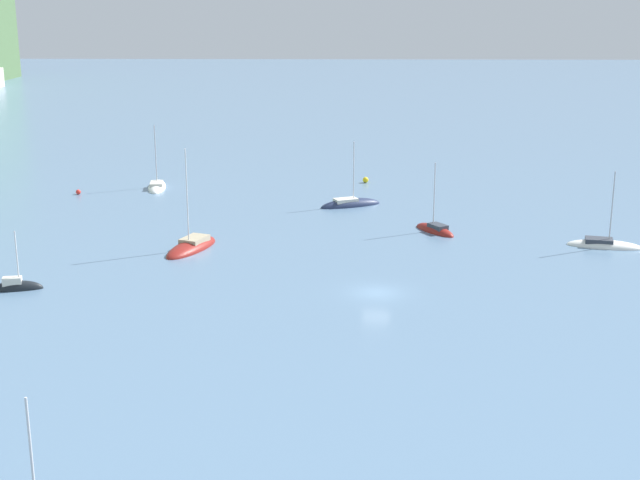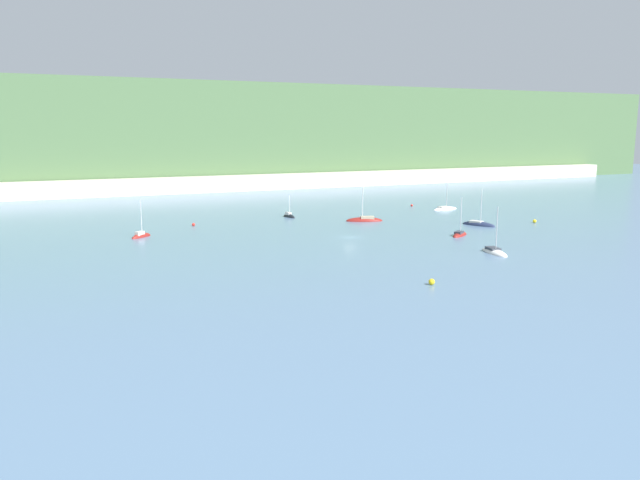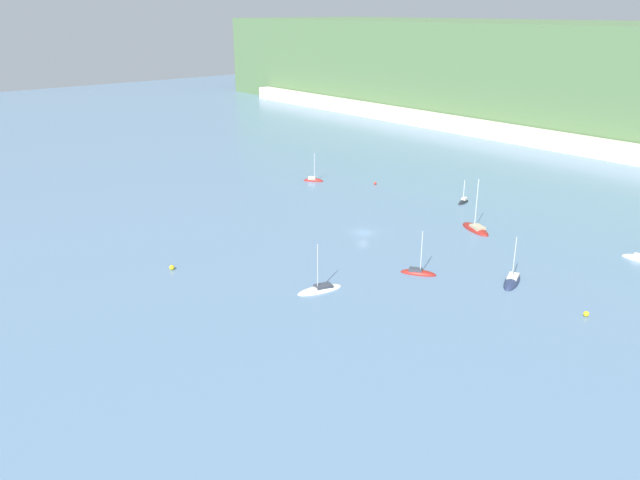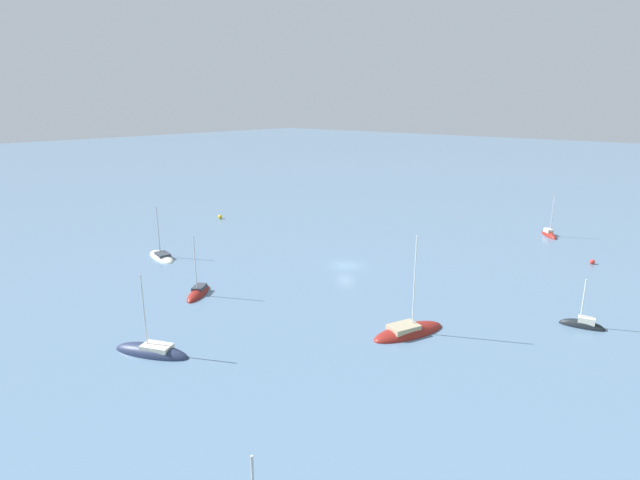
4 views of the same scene
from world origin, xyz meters
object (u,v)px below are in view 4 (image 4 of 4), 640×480
(sailboat_5, at_px, (162,257))
(mooring_buoy_2, at_px, (592,262))
(sailboat_4, at_px, (152,353))
(sailboat_3, at_px, (408,333))
(mooring_buoy_3, at_px, (220,217))
(sailboat_2, at_px, (198,293))
(sailboat_6, at_px, (582,326))
(sailboat_1, at_px, (549,235))

(sailboat_5, height_order, mooring_buoy_2, sailboat_5)
(sailboat_4, relative_size, mooring_buoy_2, 12.75)
(sailboat_3, relative_size, mooring_buoy_3, 13.34)
(sailboat_4, bearing_deg, mooring_buoy_3, -68.54)
(sailboat_2, distance_m, sailboat_6, 46.25)
(sailboat_1, xyz_separation_m, mooring_buoy_3, (30.89, -58.27, 0.32))
(sailboat_1, bearing_deg, mooring_buoy_2, -2.24)
(sailboat_6, relative_size, mooring_buoy_2, 8.86)
(sailboat_2, height_order, mooring_buoy_3, sailboat_2)
(sailboat_4, relative_size, sailboat_5, 1.03)
(sailboat_5, distance_m, mooring_buoy_2, 67.88)
(sailboat_1, distance_m, mooring_buoy_3, 65.95)
(sailboat_1, xyz_separation_m, sailboat_6, (38.74, 14.99, -0.02))
(sailboat_6, bearing_deg, sailboat_4, 35.79)
(sailboat_4, height_order, mooring_buoy_3, sailboat_4)
(sailboat_1, height_order, sailboat_5, sailboat_5)
(sailboat_1, distance_m, sailboat_5, 69.86)
(sailboat_5, bearing_deg, sailboat_1, -115.75)
(sailboat_4, bearing_deg, sailboat_1, -125.85)
(sailboat_3, height_order, mooring_buoy_3, sailboat_3)
(sailboat_3, distance_m, sailboat_5, 44.60)
(sailboat_3, bearing_deg, sailboat_1, 22.49)
(sailboat_1, relative_size, sailboat_2, 0.97)
(sailboat_1, distance_m, sailboat_2, 65.77)
(mooring_buoy_3, bearing_deg, sailboat_3, 69.78)
(sailboat_3, height_order, sailboat_5, sailboat_3)
(sailboat_5, bearing_deg, sailboat_4, 158.63)
(sailboat_6, bearing_deg, sailboat_1, -80.92)
(sailboat_1, bearing_deg, sailboat_3, -38.90)
(sailboat_1, relative_size, sailboat_3, 0.72)
(sailboat_3, xyz_separation_m, sailboat_5, (1.91, -44.56, -0.01))
(sailboat_3, xyz_separation_m, sailboat_6, (-13.98, 13.96, 0.02))
(sailboat_2, relative_size, sailboat_5, 0.97)
(sailboat_2, bearing_deg, sailboat_1, 123.51)
(sailboat_2, relative_size, sailboat_4, 0.95)
(sailboat_1, height_order, mooring_buoy_2, sailboat_1)
(sailboat_3, relative_size, sailboat_6, 1.84)
(sailboat_1, bearing_deg, sailboat_2, -63.14)
(sailboat_3, bearing_deg, sailboat_4, 161.33)
(sailboat_3, bearing_deg, mooring_buoy_2, 8.10)
(sailboat_2, height_order, sailboat_3, sailboat_3)
(sailboat_3, bearing_deg, sailboat_6, -23.58)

